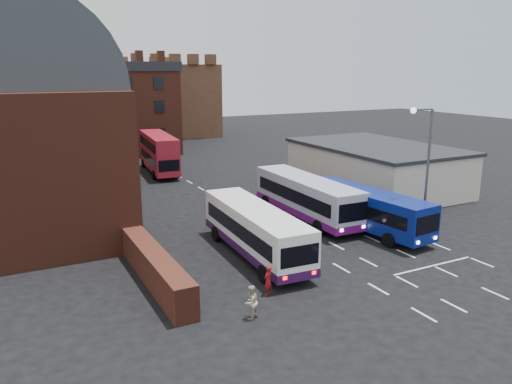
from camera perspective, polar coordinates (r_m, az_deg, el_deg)
name	(u,v)px	position (r m, az deg, el deg)	size (l,w,h in m)	color
ground	(333,263)	(30.36, 8.81, -8.07)	(180.00, 180.00, 0.00)	black
railway_station	(16,117)	(43.75, -25.74, 7.76)	(12.00, 28.00, 16.00)	#602B1E
forecourt_wall	(156,268)	(27.49, -11.40, -8.56)	(1.20, 10.00, 1.80)	#602B1E
cream_building	(375,166)	(49.37, 13.46, 2.86)	(10.40, 16.40, 4.25)	beige
brick_terrace	(89,114)	(69.67, -18.52, 8.42)	(22.00, 10.00, 11.00)	brown
castle_keep	(140,100)	(91.63, -13.11, 10.23)	(22.00, 22.00, 12.00)	brown
bus_white_outbound	(255,228)	(30.66, -0.11, -4.11)	(3.25, 11.27, 3.04)	white
bus_white_inbound	(306,195)	(38.40, 5.78, -0.34)	(3.12, 11.74, 3.19)	#B4B4CD
bus_blue	(365,207)	(36.28, 12.35, -1.69)	(3.57, 10.94, 2.93)	navy
bus_red_double	(159,153)	(56.37, -11.04, 4.45)	(3.57, 10.91, 4.29)	#AB1C2E
street_lamp	(425,160)	(35.29, 18.72, 3.48)	(1.80, 0.46, 8.86)	#52565C
pedestrian_red	(268,280)	(25.82, 1.39, -10.08)	(0.57, 0.37, 1.56)	maroon
pedestrian_beige	(251,302)	(23.56, -0.57, -12.47)	(0.79, 0.61, 1.62)	beige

